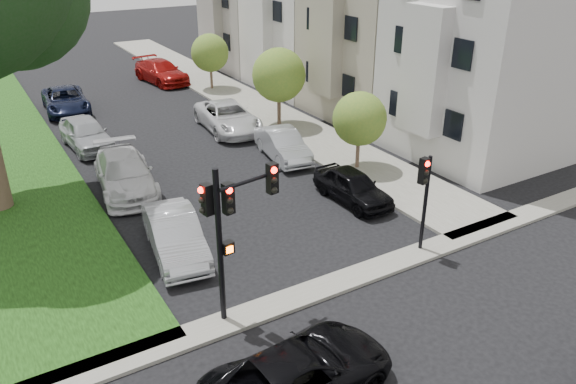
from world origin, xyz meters
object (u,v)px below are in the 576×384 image
small_tree_c (210,53)px  car_cross_near (300,373)px  car_parked_0 (353,186)px  small_tree_a (360,119)px  car_parked_5 (175,235)px  car_parked_2 (228,117)px  car_parked_1 (283,145)px  car_parked_6 (125,173)px  small_tree_b (279,75)px  traffic_signal_secondary (425,187)px  traffic_signal_main (231,216)px  car_parked_7 (86,133)px  car_parked_4 (161,72)px  car_parked_8 (66,100)px

small_tree_c → car_cross_near: bearing=-109.8°
car_cross_near → car_parked_0: bearing=-47.1°
small_tree_a → car_parked_5: small_tree_a is taller
car_parked_2 → car_cross_near: bearing=-105.1°
car_parked_1 → car_parked_5: size_ratio=0.95×
car_parked_6 → car_parked_5: bearing=-82.8°
small_tree_b → car_parked_2: size_ratio=0.81×
car_parked_6 → car_parked_2: bearing=42.1°
small_tree_b → traffic_signal_secondary: size_ratio=1.24×
small_tree_a → small_tree_b: 7.18m
traffic_signal_main → car_parked_1: size_ratio=1.11×
car_cross_near → small_tree_a: bearing=-46.4°
car_parked_7 → car_parked_4: bearing=51.1°
car_parked_0 → car_parked_7: 14.15m
car_parked_0 → car_parked_1: car_parked_1 is taller
car_parked_0 → car_parked_4: bearing=89.1°
car_parked_4 → car_parked_6: 18.54m
car_parked_4 → car_parked_6: size_ratio=1.01×
traffic_signal_main → car_parked_6: (-0.18, 10.10, -2.46)m
traffic_signal_main → car_cross_near: (0.02, -3.48, -2.58)m
small_tree_b → car_parked_8: 13.38m
small_tree_b → car_parked_7: bearing=168.4°
car_parked_1 → car_parked_8: bearing=127.5°
car_parked_7 → car_cross_near: bearing=-92.3°
small_tree_c → traffic_signal_main: traffic_signal_main is taller
small_tree_b → car_parked_4: bearing=99.9°
car_cross_near → car_parked_2: (6.91, 18.46, 0.10)m
car_parked_4 → car_parked_5: (-7.59, -22.91, -0.05)m
car_parked_2 → car_parked_6: size_ratio=1.01×
small_tree_a → traffic_signal_secondary: bearing=-111.1°
traffic_signal_main → car_parked_7: size_ratio=1.02×
small_tree_a → car_parked_7: 13.71m
car_parked_7 → car_parked_8: size_ratio=0.88×
small_tree_b → car_parked_1: small_tree_b is taller
small_tree_c → small_tree_b: bearing=-90.0°
car_parked_1 → car_parked_4: 17.20m
car_parked_8 → traffic_signal_secondary: bearing=-68.9°
small_tree_c → car_parked_5: small_tree_c is taller
traffic_signal_main → car_parked_0: traffic_signal_main is taller
car_parked_4 → car_parked_8: 8.37m
small_tree_b → small_tree_c: bearing=90.0°
car_cross_near → car_parked_7: (-0.40, 19.60, 0.12)m
small_tree_b → car_parked_2: 3.58m
small_tree_b → car_parked_4: (-2.25, 12.96, -2.13)m
car_parked_0 → car_parked_6: car_parked_6 is taller
car_parked_0 → car_parked_1: bearing=89.3°
car_parked_2 → car_parked_4: car_parked_4 is taller
car_parked_5 → car_parked_1: bearing=45.6°
traffic_signal_main → car_parked_2: 16.69m
small_tree_b → traffic_signal_main: bearing=-124.4°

